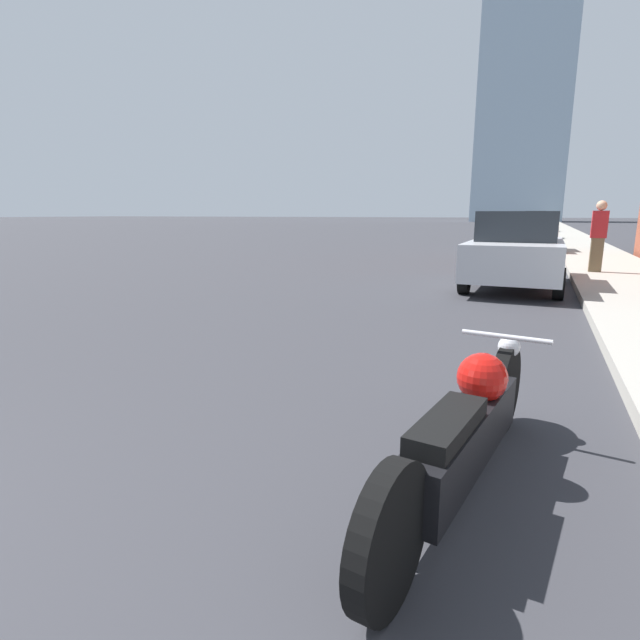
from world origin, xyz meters
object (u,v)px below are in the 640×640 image
Objects in this scene: motorcycle at (467,429)px; parked_car_white at (529,232)px; parked_car_blue at (535,222)px; parked_car_black at (532,226)px; pedestrian at (598,235)px; parked_car_yellow at (537,221)px; parked_car_silver at (516,250)px.

motorcycle is 19.84m from parked_car_white.
parked_car_blue is at bearing 86.50° from parked_car_white.
pedestrian is at bearing -84.44° from parked_car_black.
parked_car_white is at bearing -96.03° from parked_car_yellow.
parked_car_blue reaches higher than parked_car_black.
parked_car_yellow is (0.13, 46.84, -0.01)m from parked_car_silver.
parked_car_silver is (-0.13, 8.96, 0.44)m from motorcycle.
parked_car_blue reaches higher than parked_car_yellow.
parked_car_blue reaches higher than motorcycle.
pedestrian is (1.68, 11.67, 0.69)m from motorcycle.
parked_car_silver reaches higher than parked_car_yellow.
parked_car_black is 25.13m from parked_car_yellow.
parked_car_silver reaches higher than motorcycle.
parked_car_yellow is at bearing 86.38° from parked_car_white.
pedestrian is at bearing -87.44° from parked_car_blue.
parked_car_black is (-0.06, 10.84, -0.02)m from parked_car_white.
parked_car_white reaches higher than parked_car_silver.
pedestrian reaches higher than motorcycle.
parked_car_black reaches higher than parked_car_silver.
parked_car_blue is (0.07, 12.42, 0.05)m from parked_car_black.
parked_car_silver is at bearing -93.78° from parked_car_white.
parked_car_white is at bearing 98.90° from motorcycle.
parked_car_black is 19.10m from pedestrian.
motorcycle is 0.64× the size of parked_car_blue.
parked_car_silver is at bearing -89.87° from parked_car_black.
pedestrian reaches higher than parked_car_black.
parked_car_blue is 12.71m from parked_car_yellow.
parked_car_white is 1.08× the size of parked_car_blue.
parked_car_white is 8.36m from pedestrian.
parked_car_white reaches higher than parked_car_black.
parked_car_silver is 46.84m from parked_car_yellow.
pedestrian is (1.67, -44.14, 0.26)m from parked_car_yellow.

